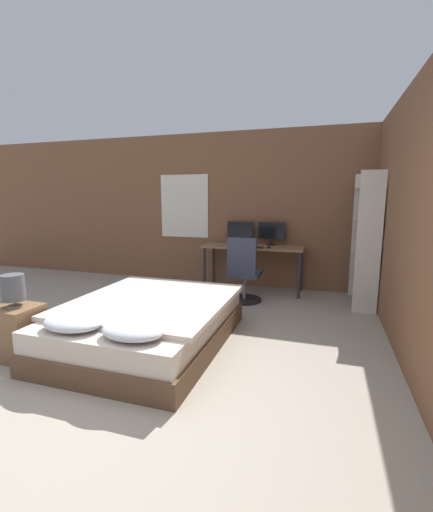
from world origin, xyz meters
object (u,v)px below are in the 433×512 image
(bedside_lamp, at_px, (13,288))
(monitor_left, at_px, (240,231))
(monitor_right, at_px, (272,232))
(bed, at_px, (148,323))
(keyboard, at_px, (251,247))
(office_chair, at_px, (244,276))
(nightstand, at_px, (18,332))
(bookshelf, at_px, (366,236))
(computer_mouse, at_px, (269,247))
(desk, at_px, (253,251))

(bedside_lamp, xyz_separation_m, monitor_left, (1.42, 3.34, 0.28))
(monitor_right, bearing_deg, bed, -108.75)
(keyboard, bearing_deg, office_chair, -89.49)
(nightstand, distance_m, bookshelf, 4.47)
(keyboard, height_order, computer_mouse, computer_mouse)
(bedside_lamp, xyz_separation_m, bookshelf, (3.39, 2.81, 0.32))
(nightstand, bearing_deg, office_chair, 55.45)
(monitor_left, relative_size, computer_mouse, 6.68)
(bedside_lamp, bearing_deg, keyboard, 60.24)
(office_chair, bearing_deg, computer_mouse, 59.89)
(monitor_left, distance_m, monitor_right, 0.55)
(nightstand, height_order, office_chair, office_chair)
(bookshelf, bearing_deg, computer_mouse, 173.94)
(bed, relative_size, nightstand, 3.97)
(bed, distance_m, monitor_left, 2.80)
(monitor_left, height_order, office_chair, monitor_left)
(bedside_lamp, distance_m, computer_mouse, 3.57)
(keyboard, distance_m, bookshelf, 1.73)
(monitor_right, relative_size, bookshelf, 0.24)
(monitor_left, xyz_separation_m, bookshelf, (1.97, -0.53, 0.04))
(monitor_left, bearing_deg, computer_mouse, -34.12)
(bedside_lamp, xyz_separation_m, computer_mouse, (1.99, 2.96, 0.07))
(bedside_lamp, relative_size, desk, 0.19)
(bed, distance_m, computer_mouse, 2.52)
(bed, xyz_separation_m, desk, (0.63, 2.47, 0.44))
(desk, height_order, bookshelf, bookshelf)
(nightstand, bearing_deg, keyboard, 60.24)
(monitor_left, distance_m, bookshelf, 2.04)
(monitor_left, bearing_deg, desk, -35.29)
(monitor_left, relative_size, keyboard, 1.16)
(bookshelf, bearing_deg, monitor_right, 159.57)
(bedside_lamp, relative_size, keyboard, 0.79)
(bed, relative_size, computer_mouse, 29.78)
(nightstand, relative_size, computer_mouse, 7.50)
(nightstand, height_order, monitor_right, monitor_right)
(desk, bearing_deg, bookshelf, -11.27)
(bedside_lamp, bearing_deg, nightstand, -90.00)
(bed, height_order, monitor_left, monitor_left)
(desk, relative_size, keyboard, 4.14)
(nightstand, xyz_separation_m, desk, (1.69, 3.15, 0.41))
(nightstand, distance_m, monitor_right, 3.95)
(keyboard, bearing_deg, bed, -105.48)
(desk, xyz_separation_m, monitor_left, (-0.27, 0.19, 0.32))
(bedside_lamp, distance_m, office_chair, 3.01)
(bed, bearing_deg, desk, 75.66)
(keyboard, xyz_separation_m, bookshelf, (1.70, -0.15, 0.25))
(desk, distance_m, computer_mouse, 0.36)
(keyboard, distance_m, computer_mouse, 0.29)
(office_chair, xyz_separation_m, bookshelf, (1.70, 0.35, 0.63))
(bedside_lamp, bearing_deg, bed, 32.54)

